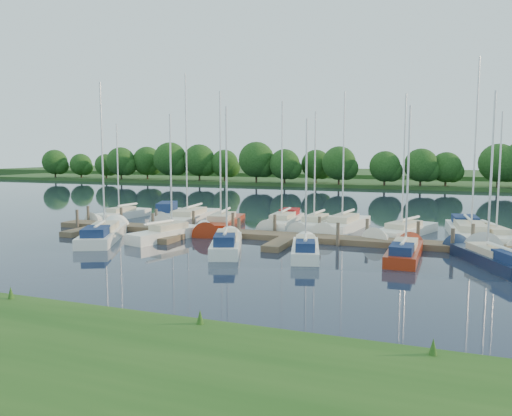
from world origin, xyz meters
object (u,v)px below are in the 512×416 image
(sailboat_n_0, at_px, (121,216))
(motorboat, at_px, (167,215))
(sailboat_n_5, at_px, (315,225))
(sailboat_s_2, at_px, (226,246))
(dock, at_px, (289,238))

(sailboat_n_0, bearing_deg, motorboat, -153.22)
(sailboat_n_0, distance_m, sailboat_n_5, 18.79)
(sailboat_n_0, height_order, motorboat, sailboat_n_0)
(sailboat_s_2, bearing_deg, sailboat_n_5, 53.70)
(motorboat, bearing_deg, dock, 131.59)
(motorboat, relative_size, sailboat_s_2, 0.71)
(motorboat, xyz_separation_m, sailboat_s_2, (11.54, -12.12, -0.04))
(dock, xyz_separation_m, sailboat_n_0, (-18.42, 5.98, 0.08))
(sailboat_n_5, distance_m, sailboat_s_2, 11.42)
(sailboat_s_2, bearing_deg, motorboat, 113.33)
(sailboat_s_2, bearing_deg, sailboat_n_0, 125.41)
(sailboat_n_0, bearing_deg, sailboat_s_2, 153.05)
(sailboat_n_0, xyz_separation_m, motorboat, (4.10, 1.44, 0.10))
(dock, bearing_deg, sailboat_s_2, -120.66)
(dock, xyz_separation_m, sailboat_s_2, (-2.78, -4.70, 0.15))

